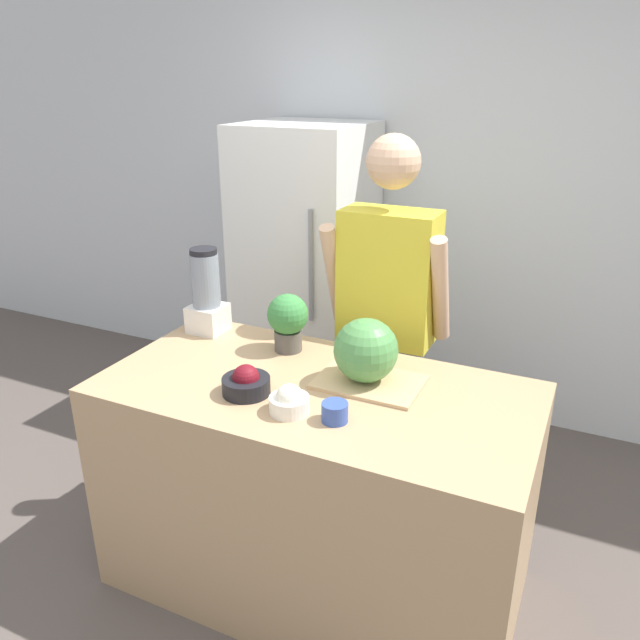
{
  "coord_description": "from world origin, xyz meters",
  "views": [
    {
      "loc": [
        0.89,
        -1.44,
        2.0
      ],
      "look_at": [
        0.0,
        0.45,
        1.16
      ],
      "focal_mm": 35.0,
      "sensor_mm": 36.0,
      "label": 1
    }
  ],
  "objects_px": {
    "bowl_cream": "(290,402)",
    "potted_plant": "(288,319)",
    "watermelon": "(366,350)",
    "bowl_small_blue": "(335,412)",
    "blender": "(206,294)",
    "bowl_cherries": "(246,383)",
    "person": "(386,326)",
    "refrigerator": "(306,274)"
  },
  "relations": [
    {
      "from": "refrigerator",
      "to": "bowl_small_blue",
      "type": "distance_m",
      "value": 1.77
    },
    {
      "from": "person",
      "to": "bowl_cream",
      "type": "bearing_deg",
      "value": -92.52
    },
    {
      "from": "bowl_cherries",
      "to": "bowl_cream",
      "type": "bearing_deg",
      "value": -14.23
    },
    {
      "from": "refrigerator",
      "to": "bowl_cherries",
      "type": "distance_m",
      "value": 1.58
    },
    {
      "from": "watermelon",
      "to": "bowl_small_blue",
      "type": "xyz_separation_m",
      "value": [
        0.01,
        -0.3,
        -0.1
      ]
    },
    {
      "from": "bowl_small_blue",
      "to": "potted_plant",
      "type": "xyz_separation_m",
      "value": [
        -0.41,
        0.44,
        0.1
      ]
    },
    {
      "from": "bowl_small_blue",
      "to": "watermelon",
      "type": "bearing_deg",
      "value": 91.63
    },
    {
      "from": "watermelon",
      "to": "bowl_small_blue",
      "type": "height_order",
      "value": "watermelon"
    },
    {
      "from": "blender",
      "to": "person",
      "type": "bearing_deg",
      "value": 28.72
    },
    {
      "from": "bowl_small_blue",
      "to": "bowl_cherries",
      "type": "bearing_deg",
      "value": 173.66
    },
    {
      "from": "bowl_cherries",
      "to": "bowl_cream",
      "type": "relative_size",
      "value": 1.26
    },
    {
      "from": "watermelon",
      "to": "bowl_cream",
      "type": "bearing_deg",
      "value": -115.96
    },
    {
      "from": "bowl_cream",
      "to": "blender",
      "type": "distance_m",
      "value": 0.83
    },
    {
      "from": "watermelon",
      "to": "bowl_cream",
      "type": "distance_m",
      "value": 0.36
    },
    {
      "from": "watermelon",
      "to": "bowl_cherries",
      "type": "bearing_deg",
      "value": -144.33
    },
    {
      "from": "bowl_small_blue",
      "to": "potted_plant",
      "type": "bearing_deg",
      "value": 132.79
    },
    {
      "from": "person",
      "to": "bowl_small_blue",
      "type": "distance_m",
      "value": 0.87
    },
    {
      "from": "watermelon",
      "to": "blender",
      "type": "bearing_deg",
      "value": 168.11
    },
    {
      "from": "person",
      "to": "bowl_cream",
      "type": "relative_size",
      "value": 12.71
    },
    {
      "from": "bowl_cream",
      "to": "potted_plant",
      "type": "xyz_separation_m",
      "value": [
        -0.25,
        0.45,
        0.1
      ]
    },
    {
      "from": "watermelon",
      "to": "bowl_cream",
      "type": "xyz_separation_m",
      "value": [
        -0.15,
        -0.31,
        -0.09
      ]
    },
    {
      "from": "watermelon",
      "to": "blender",
      "type": "relative_size",
      "value": 0.63
    },
    {
      "from": "refrigerator",
      "to": "person",
      "type": "height_order",
      "value": "person"
    },
    {
      "from": "refrigerator",
      "to": "potted_plant",
      "type": "distance_m",
      "value": 1.2
    },
    {
      "from": "watermelon",
      "to": "potted_plant",
      "type": "relative_size",
      "value": 0.98
    },
    {
      "from": "person",
      "to": "potted_plant",
      "type": "bearing_deg",
      "value": -124.18
    },
    {
      "from": "potted_plant",
      "to": "watermelon",
      "type": "bearing_deg",
      "value": -19.39
    },
    {
      "from": "person",
      "to": "blender",
      "type": "xyz_separation_m",
      "value": [
        -0.71,
        -0.39,
        0.17
      ]
    },
    {
      "from": "watermelon",
      "to": "blender",
      "type": "xyz_separation_m",
      "value": [
        -0.82,
        0.17,
        0.04
      ]
    },
    {
      "from": "bowl_cherries",
      "to": "blender",
      "type": "distance_m",
      "value": 0.64
    },
    {
      "from": "person",
      "to": "bowl_cream",
      "type": "height_order",
      "value": "person"
    },
    {
      "from": "bowl_cream",
      "to": "potted_plant",
      "type": "distance_m",
      "value": 0.52
    },
    {
      "from": "bowl_cream",
      "to": "blender",
      "type": "height_order",
      "value": "blender"
    },
    {
      "from": "bowl_cherries",
      "to": "potted_plant",
      "type": "relative_size",
      "value": 0.71
    },
    {
      "from": "watermelon",
      "to": "blender",
      "type": "distance_m",
      "value": 0.84
    },
    {
      "from": "person",
      "to": "bowl_cream",
      "type": "xyz_separation_m",
      "value": [
        -0.04,
        -0.87,
        0.04
      ]
    },
    {
      "from": "blender",
      "to": "bowl_cherries",
      "type": "bearing_deg",
      "value": -43.1
    },
    {
      "from": "bowl_cherries",
      "to": "blender",
      "type": "relative_size",
      "value": 0.46
    },
    {
      "from": "bowl_cherries",
      "to": "blender",
      "type": "xyz_separation_m",
      "value": [
        -0.46,
        0.43,
        0.13
      ]
    },
    {
      "from": "blender",
      "to": "bowl_small_blue",
      "type": "bearing_deg",
      "value": -29.66
    },
    {
      "from": "blender",
      "to": "potted_plant",
      "type": "distance_m",
      "value": 0.42
    },
    {
      "from": "watermelon",
      "to": "bowl_small_blue",
      "type": "relative_size",
      "value": 2.68
    }
  ]
}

